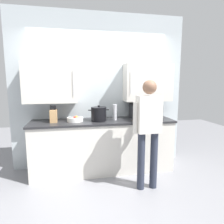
{
  "coord_description": "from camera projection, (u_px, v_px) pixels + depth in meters",
  "views": [
    {
      "loc": [
        -0.49,
        -2.43,
        1.59
      ],
      "look_at": [
        0.15,
        0.83,
        1.08
      ],
      "focal_mm": 31.05,
      "sensor_mm": 36.0,
      "label": 1
    }
  ],
  "objects": [
    {
      "name": "fruit_bowl",
      "position": [
        75.0,
        119.0,
        3.29
      ],
      "size": [
        0.27,
        0.27,
        0.1
      ],
      "color": "white",
      "rests_on": "counter_unit"
    },
    {
      "name": "counter_unit",
      "position": [
        103.0,
        146.0,
        3.47
      ],
      "size": [
        2.49,
        0.65,
        0.93
      ],
      "color": "beige",
      "rests_on": "ground_plane"
    },
    {
      "name": "thermos_flask",
      "position": [
        115.0,
        112.0,
        3.41
      ],
      "size": [
        0.08,
        0.08,
        0.28
      ],
      "color": "#B7BABF",
      "rests_on": "counter_unit"
    },
    {
      "name": "person_figure",
      "position": [
        148.0,
        125.0,
        2.81
      ],
      "size": [
        0.5,
        0.56,
        1.62
      ],
      "color": "#282D3D",
      "rests_on": "ground_plane"
    },
    {
      "name": "stock_pot",
      "position": [
        99.0,
        114.0,
        3.32
      ],
      "size": [
        0.36,
        0.27,
        0.27
      ],
      "color": "black",
      "rests_on": "counter_unit"
    },
    {
      "name": "back_wall_tiled",
      "position": [
        100.0,
        89.0,
        3.61
      ],
      "size": [
        3.23,
        0.44,
        2.84
      ],
      "color": "#B2BCC1",
      "rests_on": "ground_plane"
    },
    {
      "name": "microwave_oven",
      "position": [
        144.0,
        111.0,
        3.56
      ],
      "size": [
        0.53,
        0.75,
        0.27
      ],
      "color": "black",
      "rests_on": "counter_unit"
    },
    {
      "name": "knife_block",
      "position": [
        54.0,
        116.0,
        3.22
      ],
      "size": [
        0.11,
        0.15,
        0.29
      ],
      "color": "tan",
      "rests_on": "counter_unit"
    },
    {
      "name": "ground_plane",
      "position": [
        113.0,
        197.0,
        2.69
      ],
      "size": [
        9.72,
        9.72,
        0.0
      ],
      "primitive_type": "plane",
      "color": "gray"
    }
  ]
}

